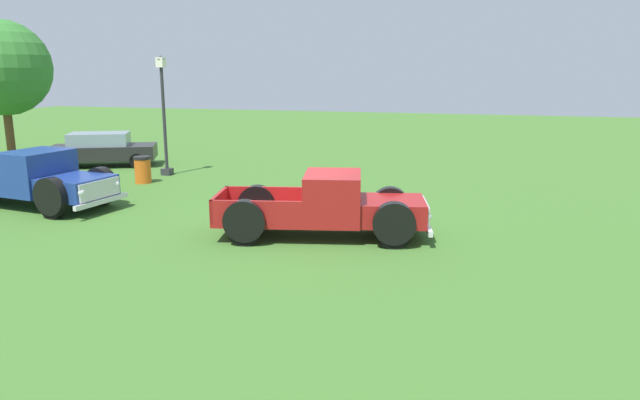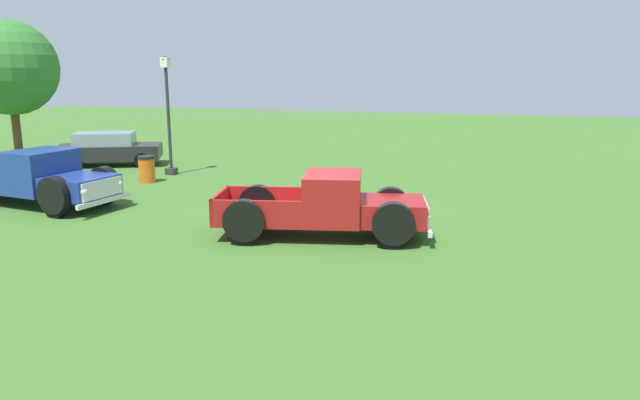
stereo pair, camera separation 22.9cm
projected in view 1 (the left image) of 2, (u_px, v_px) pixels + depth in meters
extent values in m
plane|color=#3D6B28|center=(306.00, 227.00, 15.01)|extent=(80.00, 80.00, 0.00)
cube|color=maroon|center=(392.00, 211.00, 13.92)|extent=(1.81, 1.80, 0.56)
cube|color=silver|center=(425.00, 211.00, 13.87)|extent=(1.37, 0.34, 0.47)
sphere|color=silver|center=(422.00, 204.00, 14.46)|extent=(0.20, 0.20, 0.20)
sphere|color=silver|center=(427.00, 216.00, 13.27)|extent=(0.20, 0.20, 0.20)
cube|color=maroon|center=(333.00, 197.00, 13.94)|extent=(1.92, 1.63, 1.16)
cube|color=#8C9EA8|center=(359.00, 187.00, 13.85)|extent=(1.44, 0.33, 0.51)
cube|color=maroon|center=(262.00, 218.00, 14.17)|extent=(2.09, 2.42, 0.10)
cube|color=maroon|center=(267.00, 197.00, 14.88)|extent=(0.51, 2.10, 0.56)
cube|color=maroon|center=(256.00, 213.00, 13.31)|extent=(0.51, 2.10, 0.56)
cube|color=maroon|center=(220.00, 204.00, 14.16)|extent=(1.67, 0.42, 0.56)
cylinder|color=black|center=(390.00, 213.00, 14.81)|extent=(0.37, 0.80, 0.77)
cylinder|color=#B7B7BC|center=(390.00, 213.00, 14.82)|extent=(0.30, 0.35, 0.31)
cylinder|color=black|center=(390.00, 206.00, 14.77)|extent=(0.47, 1.01, 0.97)
cylinder|color=black|center=(394.00, 232.00, 13.15)|extent=(0.37, 0.80, 0.77)
cylinder|color=#B7B7BC|center=(394.00, 232.00, 13.14)|extent=(0.30, 0.35, 0.31)
cylinder|color=black|center=(394.00, 223.00, 13.11)|extent=(0.47, 1.01, 0.97)
cylinder|color=black|center=(257.00, 211.00, 15.02)|extent=(0.37, 0.80, 0.77)
cylinder|color=#B7B7BC|center=(257.00, 211.00, 15.03)|extent=(0.30, 0.35, 0.31)
cylinder|color=black|center=(257.00, 204.00, 14.98)|extent=(0.47, 1.01, 0.97)
cylinder|color=black|center=(245.00, 229.00, 13.37)|extent=(0.37, 0.80, 0.77)
cylinder|color=#B7B7BC|center=(245.00, 229.00, 13.36)|extent=(0.30, 0.35, 0.31)
cylinder|color=black|center=(245.00, 221.00, 13.32)|extent=(0.47, 1.01, 0.97)
cube|color=silver|center=(426.00, 224.00, 13.94)|extent=(1.83, 0.47, 0.12)
cube|color=navy|center=(77.00, 187.00, 16.48)|extent=(1.86, 1.84, 0.59)
cube|color=silver|center=(100.00, 189.00, 16.16)|extent=(1.47, 0.28, 0.50)
sphere|color=silver|center=(116.00, 184.00, 16.75)|extent=(0.22, 0.22, 0.22)
sphere|color=silver|center=(81.00, 193.00, 15.57)|extent=(0.22, 0.22, 0.22)
cube|color=navy|center=(37.00, 172.00, 17.00)|extent=(1.99, 1.65, 1.24)
cube|color=#8C9EA8|center=(53.00, 164.00, 16.69)|extent=(1.55, 0.27, 0.55)
cube|color=navy|center=(18.00, 170.00, 18.53)|extent=(0.41, 2.25, 0.59)
cylinder|color=black|center=(102.00, 191.00, 17.36)|extent=(0.35, 0.85, 0.82)
cylinder|color=#B7B7BC|center=(102.00, 191.00, 17.37)|extent=(0.30, 0.36, 0.33)
cylinder|color=black|center=(101.00, 184.00, 17.31)|extent=(0.45, 1.07, 1.04)
cylinder|color=black|center=(52.00, 204.00, 15.74)|extent=(0.35, 0.85, 0.82)
cylinder|color=#B7B7BC|center=(52.00, 204.00, 15.73)|extent=(0.30, 0.36, 0.33)
cylinder|color=black|center=(51.00, 196.00, 15.69)|extent=(0.45, 1.07, 1.04)
cylinder|color=black|center=(15.00, 182.00, 18.77)|extent=(0.35, 0.85, 0.82)
cylinder|color=#B7B7BC|center=(15.00, 182.00, 18.78)|extent=(0.30, 0.36, 0.33)
cylinder|color=black|center=(14.00, 176.00, 18.73)|extent=(0.45, 1.07, 1.04)
cube|color=silver|center=(102.00, 201.00, 16.22)|extent=(1.96, 0.39, 0.13)
cube|color=black|center=(104.00, 152.00, 24.21)|extent=(3.28, 4.48, 0.57)
cube|color=#7F939E|center=(99.00, 139.00, 24.07)|extent=(2.27, 2.71, 0.52)
cylinder|color=black|center=(142.00, 155.00, 25.23)|extent=(0.42, 0.63, 0.60)
cylinder|color=black|center=(137.00, 161.00, 23.78)|extent=(0.42, 0.63, 0.60)
cylinder|color=black|center=(73.00, 157.00, 24.78)|extent=(0.42, 0.63, 0.60)
cylinder|color=black|center=(64.00, 163.00, 23.32)|extent=(0.42, 0.63, 0.60)
cube|color=#2D2D33|center=(167.00, 172.00, 22.30)|extent=(0.36, 0.36, 0.25)
cylinder|color=#2D2D33|center=(164.00, 119.00, 21.86)|extent=(0.12, 0.12, 3.76)
cube|color=#F2EACC|center=(161.00, 62.00, 21.41)|extent=(0.28, 0.28, 0.36)
cone|color=#2D2D33|center=(161.00, 57.00, 21.37)|extent=(0.32, 0.32, 0.14)
cube|color=olive|center=(14.00, 172.00, 20.75)|extent=(1.06, 1.03, 0.75)
cylinder|color=orange|center=(143.00, 171.00, 20.67)|extent=(0.56, 0.56, 0.85)
cylinder|color=black|center=(142.00, 158.00, 20.57)|extent=(0.59, 0.59, 0.10)
cylinder|color=brown|center=(10.00, 132.00, 25.84)|extent=(0.36, 0.36, 2.46)
sphere|color=#33752D|center=(2.00, 68.00, 25.23)|extent=(4.10, 4.10, 4.10)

